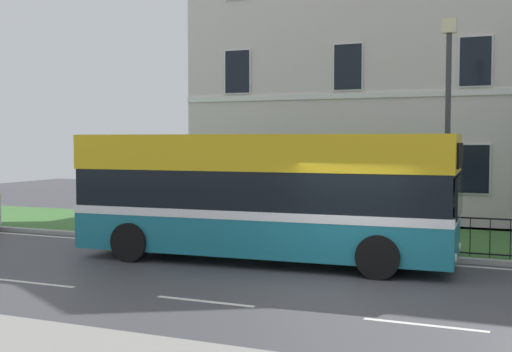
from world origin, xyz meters
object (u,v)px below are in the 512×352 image
Objects in this scene: street_lamp_post at (448,117)px; georgian_townhouse at (432,39)px; single_decker_bus at (263,195)px; litter_bin at (365,225)px.

georgian_townhouse is at bearing 100.74° from street_lamp_post.
litter_bin is at bearing 50.27° from single_decker_bus.
street_lamp_post is at bearing 1.49° from litter_bin.
street_lamp_post is (1.89, -9.95, -3.48)m from georgian_townhouse.
single_decker_bus is at bearing -99.71° from georgian_townhouse.
georgian_townhouse is 13.89m from single_decker_bus.
georgian_townhouse is 10.71m from street_lamp_post.
litter_bin is at bearing -91.34° from georgian_townhouse.
georgian_townhouse is 15.71× the size of litter_bin.
litter_bin is (1.92, 2.60, -0.97)m from single_decker_bus.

